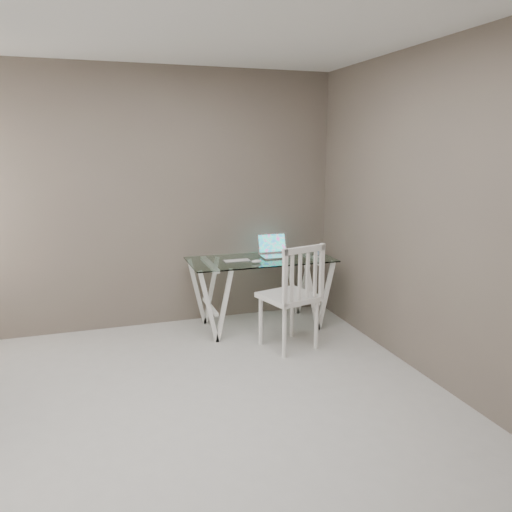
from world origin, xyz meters
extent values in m
plane|color=#BBB8B3|center=(0.00, 0.00, 0.00)|extent=(4.50, 4.50, 0.00)
cube|color=white|center=(0.00, 0.00, 2.70)|extent=(4.00, 4.50, 0.02)
cube|color=#665A50|center=(0.00, 2.25, 1.35)|extent=(4.00, 0.02, 2.70)
cube|color=#665A50|center=(0.00, -2.25, 1.35)|extent=(4.00, 0.02, 2.70)
cube|color=#665A50|center=(2.00, 0.00, 1.35)|extent=(0.02, 4.50, 2.70)
cube|color=silver|center=(1.06, 1.80, 0.74)|extent=(1.50, 0.70, 0.01)
cube|color=white|center=(0.51, 1.80, 0.36)|extent=(0.24, 0.62, 0.72)
cube|color=white|center=(1.61, 1.80, 0.36)|extent=(0.24, 0.62, 0.72)
cube|color=white|center=(1.13, 1.19, 0.50)|extent=(0.58, 0.58, 0.04)
cylinder|color=white|center=(1.00, 0.96, 0.24)|extent=(0.04, 0.04, 0.48)
cylinder|color=white|center=(1.37, 1.06, 0.24)|extent=(0.04, 0.04, 0.48)
cylinder|color=white|center=(0.90, 1.32, 0.24)|extent=(0.04, 0.04, 0.48)
cylinder|color=white|center=(1.27, 1.42, 0.24)|extent=(0.04, 0.04, 0.48)
cube|color=white|center=(1.19, 0.98, 0.77)|extent=(0.46, 0.16, 0.53)
cube|color=silver|center=(1.25, 1.84, 0.75)|extent=(0.33, 0.23, 0.01)
cube|color=#19D899|center=(1.25, 1.99, 0.87)|extent=(0.33, 0.07, 0.22)
cube|color=silver|center=(0.79, 1.78, 0.75)|extent=(0.28, 0.12, 0.01)
ellipsoid|color=white|center=(0.96, 1.63, 0.76)|extent=(0.11, 0.06, 0.03)
cube|color=white|center=(1.66, 1.70, 0.75)|extent=(0.06, 0.06, 0.01)
cube|color=black|center=(1.66, 1.70, 0.81)|extent=(0.05, 0.03, 0.10)
camera|label=1|loc=(-0.58, -3.02, 1.90)|focal=35.00mm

